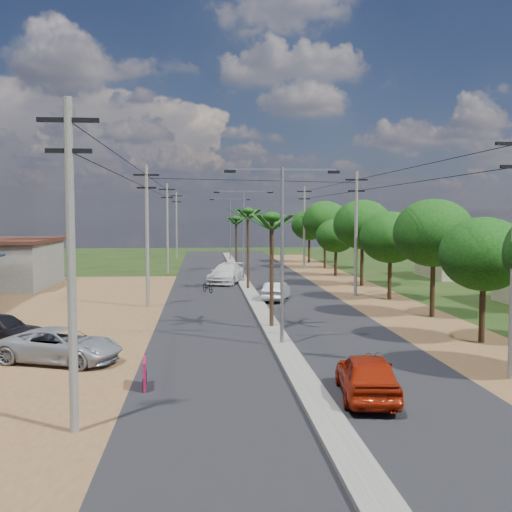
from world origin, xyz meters
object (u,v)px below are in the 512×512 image
Objects in this scene: car_silver_mid at (276,292)px; roadside_sign at (145,374)px; car_parked_silver at (61,346)px; moto_rider_east at (379,368)px; car_white_far at (226,274)px; car_red_near at (367,377)px; car_parked_dark at (0,329)px.

car_silver_mid is 21.36m from roadside_sign.
moto_rider_east is (11.96, -3.43, -0.26)m from car_parked_silver.
moto_rider_east is at bearing -85.84° from car_parked_silver.
car_white_far reaches higher than moto_rider_east.
car_red_near is 21.94m from car_silver_mid.
car_parked_silver is 5.33m from roadside_sign.
car_white_far is 31.03m from roadside_sign.
car_white_far is 1.15× the size of car_parked_silver.
car_white_far is 27.97m from car_parked_silver.
car_red_near is 7.44m from roadside_sign.
car_parked_dark is at bearing 64.31° from car_parked_silver.
car_white_far reaches higher than car_silver_mid.
car_white_far reaches higher than car_parked_dark.
car_parked_silver reaches higher than moto_rider_east.
car_parked_dark is at bearing -25.29° from car_red_near.
car_silver_mid is 0.90× the size of car_parked_dark.
car_parked_silver is 5.08m from car_parked_dark.
car_parked_dark is 2.64× the size of moto_rider_east.
moto_rider_east is (4.30, -30.32, -0.40)m from car_white_far.
moto_rider_east is at bearing -108.48° from car_red_near.
car_white_far is 30.63m from moto_rider_east.
car_silver_mid is 11.01m from car_white_far.
car_white_far reaches higher than car_parked_silver.
car_parked_dark is at bearing 58.93° from car_silver_mid.
car_silver_mid is at bearing 66.00° from roadside_sign.
car_red_near is 2.69× the size of moto_rider_east.
car_silver_mid is at bearing -57.21° from car_white_far.
car_red_near is at bearing -18.57° from roadside_sign.
roadside_sign is at bearing -116.50° from car_parked_silver.
moto_rider_east is at bearing -93.92° from car_parked_dark.
car_parked_silver is 4.01× the size of roadside_sign.
car_parked_dark is at bearing -40.91° from moto_rider_east.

